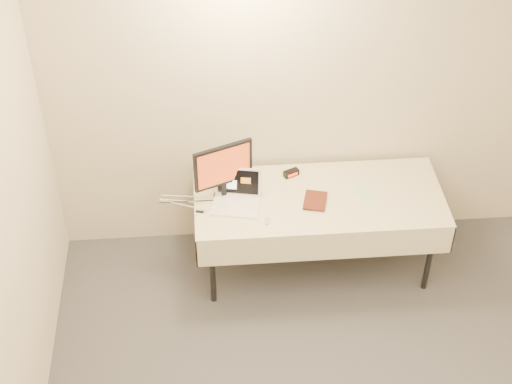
{
  "coord_description": "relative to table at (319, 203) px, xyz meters",
  "views": [
    {
      "loc": [
        -0.82,
        -2.32,
        4.53
      ],
      "look_at": [
        -0.48,
        1.99,
        0.86
      ],
      "focal_mm": 55.0,
      "sensor_mm": 36.0,
      "label": 1
    }
  ],
  "objects": [
    {
      "name": "monitor",
      "position": [
        -0.7,
        0.06,
        0.33
      ],
      "size": [
        0.43,
        0.2,
        0.46
      ],
      "rotation": [
        0.0,
        0.0,
        0.38
      ],
      "color": "black",
      "rests_on": "table"
    },
    {
      "name": "laptop",
      "position": [
        -0.61,
        -0.01,
        0.12
      ],
      "size": [
        0.39,
        0.35,
        0.24
      ],
      "rotation": [
        0.0,
        0.0,
        -0.2
      ],
      "color": "white",
      "rests_on": "table"
    },
    {
      "name": "back_wall",
      "position": [
        0.0,
        0.45,
        0.67
      ],
      "size": [
        4.0,
        0.1,
        2.7
      ],
      "primitive_type": "cube",
      "color": "beige",
      "rests_on": "ground"
    },
    {
      "name": "book",
      "position": [
        -0.12,
        -0.04,
        0.17
      ],
      "size": [
        0.16,
        0.06,
        0.22
      ],
      "primitive_type": "imported",
      "rotation": [
        0.0,
        0.0,
        -0.25
      ],
      "color": "maroon",
      "rests_on": "table"
    },
    {
      "name": "alarm_clock",
      "position": [
        -0.18,
        0.26,
        0.09
      ],
      "size": [
        0.13,
        0.09,
        0.05
      ],
      "rotation": [
        0.0,
        0.0,
        0.43
      ],
      "color": "black",
      "rests_on": "table"
    },
    {
      "name": "paper_form",
      "position": [
        0.35,
        0.01,
        0.06
      ],
      "size": [
        0.17,
        0.28,
        0.0
      ],
      "primitive_type": "cube",
      "rotation": [
        0.0,
        0.0,
        0.27
      ],
      "color": "#B1DEB2",
      "rests_on": "table"
    },
    {
      "name": "clicker",
      "position": [
        -0.41,
        -0.24,
        0.07
      ],
      "size": [
        0.06,
        0.09,
        0.02
      ],
      "primitive_type": "ellipsoid",
      "rotation": [
        0.0,
        0.0,
        -0.28
      ],
      "color": "#B3B3B5",
      "rests_on": "table"
    },
    {
      "name": "usb_dongle",
      "position": [
        -0.89,
        -0.1,
        0.07
      ],
      "size": [
        0.06,
        0.03,
        0.01
      ],
      "primitive_type": "cube",
      "rotation": [
        0.0,
        0.0,
        -0.26
      ],
      "color": "black",
      "rests_on": "table"
    },
    {
      "name": "table",
      "position": [
        0.0,
        0.0,
        0.0
      ],
      "size": [
        1.86,
        0.81,
        0.74
      ],
      "color": "black",
      "rests_on": "ground"
    }
  ]
}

